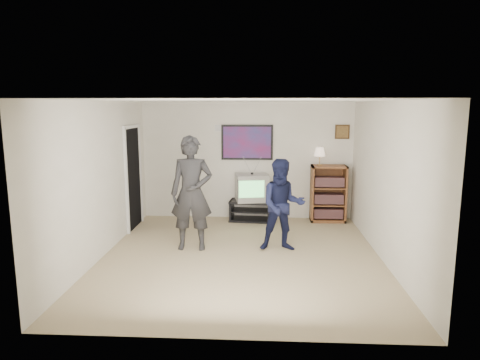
# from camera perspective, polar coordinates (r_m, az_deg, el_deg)

# --- Properties ---
(room_shell) EXTENTS (4.51, 5.00, 2.51)m
(room_shell) POSITION_cam_1_polar(r_m,az_deg,el_deg) (7.08, 0.29, 0.33)
(room_shell) COLOR #92855D
(room_shell) RESTS_ON ground
(media_stand) EXTENTS (0.92, 0.57, 0.44)m
(media_stand) POSITION_cam_1_polar(r_m,az_deg,el_deg) (9.13, 1.41, -4.08)
(media_stand) COLOR black
(media_stand) RESTS_ON room_shell
(crt_television) EXTENTS (0.76, 0.67, 0.57)m
(crt_television) POSITION_cam_1_polar(r_m,az_deg,el_deg) (9.02, 1.61, -1.00)
(crt_television) COLOR #9B9B96
(crt_television) RESTS_ON media_stand
(bookshelf) EXTENTS (0.73, 0.41, 1.19)m
(bookshelf) POSITION_cam_1_polar(r_m,az_deg,el_deg) (9.20, 11.67, -1.77)
(bookshelf) COLOR brown
(bookshelf) RESTS_ON room_shell
(table_lamp) EXTENTS (0.24, 0.24, 0.37)m
(table_lamp) POSITION_cam_1_polar(r_m,az_deg,el_deg) (9.08, 10.57, 3.13)
(table_lamp) COLOR beige
(table_lamp) RESTS_ON bookshelf
(person_tall) EXTENTS (0.72, 0.49, 1.94)m
(person_tall) POSITION_cam_1_polar(r_m,az_deg,el_deg) (7.25, -6.47, -1.76)
(person_tall) COLOR #262628
(person_tall) RESTS_ON room_shell
(person_short) EXTENTS (0.80, 0.64, 1.56)m
(person_short) POSITION_cam_1_polar(r_m,az_deg,el_deg) (7.20, 5.68, -3.37)
(person_short) COLOR #131735
(person_short) RESTS_ON room_shell
(controller_left) EXTENTS (0.06, 0.13, 0.04)m
(controller_left) POSITION_cam_1_polar(r_m,az_deg,el_deg) (7.42, -5.78, -0.25)
(controller_left) COLOR white
(controller_left) RESTS_ON person_tall
(controller_right) EXTENTS (0.05, 0.13, 0.04)m
(controller_right) POSITION_cam_1_polar(r_m,az_deg,el_deg) (7.38, 5.59, -0.92)
(controller_right) COLOR white
(controller_right) RESTS_ON person_short
(poster) EXTENTS (1.10, 0.03, 0.75)m
(poster) POSITION_cam_1_polar(r_m,az_deg,el_deg) (9.14, 0.95, 5.04)
(poster) COLOR black
(poster) RESTS_ON room_shell
(air_vent) EXTENTS (0.28, 0.02, 0.14)m
(air_vent) POSITION_cam_1_polar(r_m,az_deg,el_deg) (9.16, -2.51, 6.92)
(air_vent) COLOR white
(air_vent) RESTS_ON room_shell
(small_picture) EXTENTS (0.30, 0.03, 0.30)m
(small_picture) POSITION_cam_1_polar(r_m,az_deg,el_deg) (9.27, 13.48, 6.27)
(small_picture) COLOR black
(small_picture) RESTS_ON room_shell
(doorway) EXTENTS (0.03, 0.85, 2.00)m
(doorway) POSITION_cam_1_polar(r_m,az_deg,el_deg) (8.74, -14.09, 0.21)
(doorway) COLOR black
(doorway) RESTS_ON room_shell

